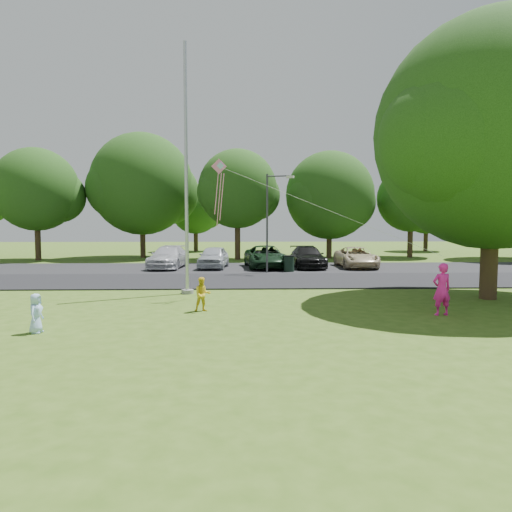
{
  "coord_description": "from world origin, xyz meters",
  "views": [
    {
      "loc": [
        -1.31,
        -13.5,
        2.82
      ],
      "look_at": [
        -0.73,
        4.0,
        1.6
      ],
      "focal_mm": 32.0,
      "sensor_mm": 36.0,
      "label": 1
    }
  ],
  "objects_px": {
    "street_lamp": "(271,214)",
    "child_blue": "(36,313)",
    "flagpole": "(186,191)",
    "woman": "(442,289)",
    "kite": "(225,180)",
    "trash_can": "(289,264)",
    "big_tree": "(492,138)",
    "child_yellow": "(203,294)"
  },
  "relations": [
    {
      "from": "big_tree",
      "to": "street_lamp",
      "type": "bearing_deg",
      "value": 129.56
    },
    {
      "from": "flagpole",
      "to": "woman",
      "type": "xyz_separation_m",
      "value": [
        8.4,
        -4.71,
        -3.35
      ]
    },
    {
      "from": "woman",
      "to": "child_blue",
      "type": "height_order",
      "value": "woman"
    },
    {
      "from": "flagpole",
      "to": "child_blue",
      "type": "relative_size",
      "value": 9.66
    },
    {
      "from": "street_lamp",
      "to": "child_blue",
      "type": "bearing_deg",
      "value": -98.88
    },
    {
      "from": "big_tree",
      "to": "woman",
      "type": "bearing_deg",
      "value": -135.95
    },
    {
      "from": "flagpole",
      "to": "child_blue",
      "type": "height_order",
      "value": "flagpole"
    },
    {
      "from": "flagpole",
      "to": "street_lamp",
      "type": "relative_size",
      "value": 1.77
    },
    {
      "from": "trash_can",
      "to": "kite",
      "type": "xyz_separation_m",
      "value": [
        -3.41,
        -9.13,
        3.98
      ]
    },
    {
      "from": "child_blue",
      "to": "child_yellow",
      "type": "bearing_deg",
      "value": -53.26
    },
    {
      "from": "big_tree",
      "to": "child_yellow",
      "type": "height_order",
      "value": "big_tree"
    },
    {
      "from": "flagpole",
      "to": "trash_can",
      "type": "bearing_deg",
      "value": 57.84
    },
    {
      "from": "woman",
      "to": "child_blue",
      "type": "relative_size",
      "value": 1.57
    },
    {
      "from": "woman",
      "to": "kite",
      "type": "xyz_separation_m",
      "value": [
        -6.81,
        3.52,
        3.67
      ]
    },
    {
      "from": "flagpole",
      "to": "child_blue",
      "type": "xyz_separation_m",
      "value": [
        -3.13,
        -6.65,
        -3.65
      ]
    },
    {
      "from": "woman",
      "to": "flagpole",
      "type": "bearing_deg",
      "value": -36.44
    },
    {
      "from": "street_lamp",
      "to": "trash_can",
      "type": "bearing_deg",
      "value": 45.51
    },
    {
      "from": "street_lamp",
      "to": "kite",
      "type": "xyz_separation_m",
      "value": [
        -2.3,
        -8.55,
        1.08
      ]
    },
    {
      "from": "flagpole",
      "to": "big_tree",
      "type": "bearing_deg",
      "value": -8.79
    },
    {
      "from": "flagpole",
      "to": "kite",
      "type": "bearing_deg",
      "value": -36.62
    },
    {
      "from": "street_lamp",
      "to": "child_blue",
      "type": "xyz_separation_m",
      "value": [
        -7.02,
        -14.01,
        -2.88
      ]
    },
    {
      "from": "woman",
      "to": "kite",
      "type": "relative_size",
      "value": 0.22
    },
    {
      "from": "big_tree",
      "to": "child_blue",
      "type": "xyz_separation_m",
      "value": [
        -14.57,
        -4.88,
        -5.47
      ]
    },
    {
      "from": "flagpole",
      "to": "child_blue",
      "type": "distance_m",
      "value": 8.2
    },
    {
      "from": "street_lamp",
      "to": "child_yellow",
      "type": "bearing_deg",
      "value": -87.02
    },
    {
      "from": "trash_can",
      "to": "child_blue",
      "type": "distance_m",
      "value": 16.7
    },
    {
      "from": "woman",
      "to": "child_blue",
      "type": "distance_m",
      "value": 11.7
    },
    {
      "from": "trash_can",
      "to": "child_blue",
      "type": "bearing_deg",
      "value": -119.12
    },
    {
      "from": "street_lamp",
      "to": "flagpole",
      "type": "bearing_deg",
      "value": -100.1
    },
    {
      "from": "flagpole",
      "to": "kite",
      "type": "distance_m",
      "value": 2.01
    },
    {
      "from": "child_yellow",
      "to": "child_blue",
      "type": "distance_m",
      "value": 4.95
    },
    {
      "from": "kite",
      "to": "flagpole",
      "type": "bearing_deg",
      "value": 138.62
    },
    {
      "from": "woman",
      "to": "child_yellow",
      "type": "height_order",
      "value": "woman"
    },
    {
      "from": "woman",
      "to": "child_yellow",
      "type": "distance_m",
      "value": 7.52
    },
    {
      "from": "trash_can",
      "to": "woman",
      "type": "height_order",
      "value": "woman"
    },
    {
      "from": "child_blue",
      "to": "kite",
      "type": "xyz_separation_m",
      "value": [
        4.72,
        5.46,
        3.97
      ]
    },
    {
      "from": "big_tree",
      "to": "woman",
      "type": "relative_size",
      "value": 6.46
    },
    {
      "from": "street_lamp",
      "to": "kite",
      "type": "relative_size",
      "value": 0.77
    },
    {
      "from": "child_yellow",
      "to": "street_lamp",
      "type": "bearing_deg",
      "value": 60.73
    },
    {
      "from": "child_blue",
      "to": "trash_can",
      "type": "bearing_deg",
      "value": -26.99
    },
    {
      "from": "flagpole",
      "to": "woman",
      "type": "relative_size",
      "value": 6.15
    },
    {
      "from": "street_lamp",
      "to": "woman",
      "type": "xyz_separation_m",
      "value": [
        4.51,
        -12.07,
        -2.59
      ]
    }
  ]
}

